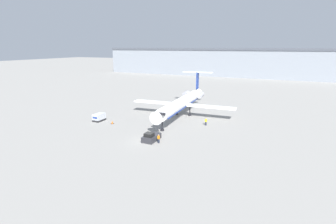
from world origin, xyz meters
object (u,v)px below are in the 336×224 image
(worker_near_tug, at_px, (159,139))
(traffic_cone_left, at_px, (112,122))
(airplane_main, at_px, (182,102))
(worker_by_wing, at_px, (206,122))
(luggage_cart, at_px, (99,117))
(pushback_tug, at_px, (151,137))

(worker_near_tug, bearing_deg, traffic_cone_left, 156.70)
(airplane_main, bearing_deg, worker_by_wing, -34.24)
(luggage_cart, relative_size, worker_near_tug, 1.79)
(worker_near_tug, height_order, worker_by_wing, worker_by_wing)
(traffic_cone_left, bearing_deg, luggage_cart, 171.84)
(worker_by_wing, height_order, traffic_cone_left, worker_by_wing)
(traffic_cone_left, bearing_deg, worker_near_tug, -23.30)
(pushback_tug, bearing_deg, traffic_cone_left, 156.12)
(worker_near_tug, bearing_deg, worker_by_wing, 72.21)
(traffic_cone_left, bearing_deg, worker_by_wing, 21.34)
(worker_near_tug, relative_size, traffic_cone_left, 2.32)
(pushback_tug, relative_size, luggage_cart, 1.40)
(worker_near_tug, distance_m, traffic_cone_left, 17.01)
(pushback_tug, xyz_separation_m, worker_by_wing, (6.61, 14.00, 0.26))
(luggage_cart, xyz_separation_m, worker_near_tug, (19.95, -7.35, -0.02))
(airplane_main, xyz_separation_m, worker_by_wing, (8.12, -5.52, -2.72))
(airplane_main, relative_size, pushback_tug, 7.60)
(pushback_tug, bearing_deg, luggage_cart, 159.66)
(worker_near_tug, distance_m, worker_by_wing, 15.40)
(airplane_main, relative_size, worker_by_wing, 18.57)
(airplane_main, height_order, pushback_tug, airplane_main)
(luggage_cart, height_order, traffic_cone_left, luggage_cart)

